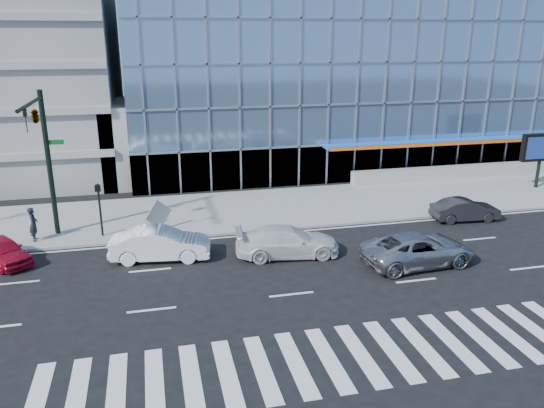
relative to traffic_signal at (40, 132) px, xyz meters
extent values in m
plane|color=black|center=(11.00, -4.57, -6.16)|extent=(160.00, 160.00, 0.00)
cube|color=gray|center=(11.00, 3.43, -6.09)|extent=(120.00, 8.00, 0.15)
cube|color=#688AAE|center=(25.00, 21.43, 1.34)|extent=(42.00, 26.00, 15.00)
cube|color=gray|center=(5.00, 13.43, -3.16)|extent=(6.00, 8.00, 6.00)
cube|color=gray|center=(35.00, 7.03, -5.51)|extent=(30.00, 0.80, 1.00)
cylinder|color=black|center=(0.00, 1.43, -2.01)|extent=(0.28, 0.28, 8.00)
cylinder|color=black|center=(0.00, -1.37, 1.59)|extent=(0.18, 5.60, 0.18)
imported|color=black|center=(0.00, -2.77, 0.99)|extent=(0.18, 0.22, 1.10)
imported|color=black|center=(0.00, -0.57, 0.99)|extent=(0.48, 2.24, 0.90)
cube|color=#0C591E|center=(0.45, 1.43, -0.81)|extent=(0.90, 0.05, 0.25)
cylinder|color=black|center=(2.50, 0.43, -4.51)|extent=(0.12, 0.12, 3.00)
cube|color=black|center=(2.50, 0.28, -3.21)|extent=(0.30, 0.25, 0.35)
cylinder|color=black|center=(33.00, 3.43, -5.01)|extent=(0.24, 0.24, 2.00)
cube|color=black|center=(33.00, 3.43, -3.01)|extent=(3.20, 0.40, 2.00)
cube|color=#0C193F|center=(33.00, 3.21, -3.01)|extent=(2.80, 0.02, 1.60)
imported|color=#AAAAAF|center=(17.93, -6.88, -5.38)|extent=(5.81, 3.01, 1.57)
imported|color=silver|center=(11.93, -4.34, -5.39)|extent=(5.51, 2.68, 1.54)
imported|color=white|center=(5.58, -3.30, -5.34)|extent=(5.17, 2.40, 1.64)
imported|color=black|center=(23.93, -1.57, -5.48)|extent=(4.24, 1.74, 1.36)
imported|color=maroon|center=(-2.06, -2.00, -5.51)|extent=(3.53, 4.01, 1.31)
imported|color=black|center=(-1.03, 0.51, -5.07)|extent=(0.49, 0.71, 1.88)
cube|color=#A6A6A6|center=(5.63, 0.69, -5.10)|extent=(1.53, 1.11, 1.84)
camera|label=1|loc=(5.35, -28.75, 4.68)|focal=35.00mm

